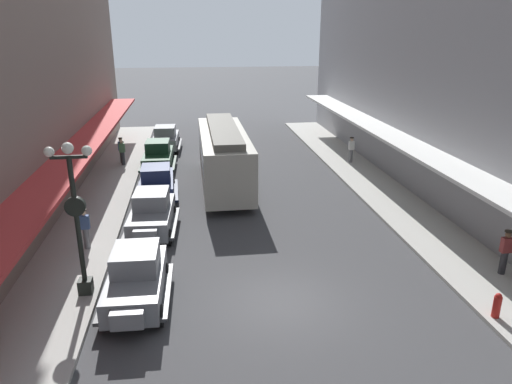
{
  "coord_description": "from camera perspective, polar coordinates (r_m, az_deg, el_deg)",
  "views": [
    {
      "loc": [
        -2.65,
        -13.48,
        8.57
      ],
      "look_at": [
        0.0,
        6.0,
        1.8
      ],
      "focal_mm": 33.54,
      "sensor_mm": 36.0,
      "label": 1
    }
  ],
  "objects": [
    {
      "name": "parked_car_0",
      "position": [
        16.15,
        -14.09,
        -9.81
      ],
      "size": [
        2.22,
        4.29,
        1.84
      ],
      "color": "slate",
      "rests_on": "ground"
    },
    {
      "name": "streetcar",
      "position": [
        26.71,
        -3.85,
        4.51
      ],
      "size": [
        2.55,
        9.61,
        3.46
      ],
      "color": "#ADA899",
      "rests_on": "ground"
    },
    {
      "name": "lamp_post_with_clock",
      "position": [
        16.18,
        -20.65,
        -2.48
      ],
      "size": [
        1.42,
        0.44,
        5.16
      ],
      "color": "black",
      "rests_on": "sidewalk_left"
    },
    {
      "name": "sidewalk_right",
      "position": [
        18.89,
        26.28,
        -9.87
      ],
      "size": [
        3.0,
        60.0,
        0.15
      ],
      "primitive_type": "cube",
      "color": "#B7B5AD",
      "rests_on": "ground"
    },
    {
      "name": "parked_car_4",
      "position": [
        21.36,
        -12.33,
        -2.38
      ],
      "size": [
        2.31,
        4.32,
        1.84
      ],
      "color": "slate",
      "rests_on": "ground"
    },
    {
      "name": "sidewalk_left",
      "position": [
        16.66,
        -24.14,
        -13.53
      ],
      "size": [
        3.0,
        60.0,
        0.15
      ],
      "primitive_type": "cube",
      "color": "#B7B5AD",
      "rests_on": "ground"
    },
    {
      "name": "pedestrian_3",
      "position": [
        20.24,
        -19.68,
        -4.11
      ],
      "size": [
        0.36,
        0.28,
        1.67
      ],
      "color": "slate",
      "rests_on": "sidewalk_left"
    },
    {
      "name": "parked_car_3",
      "position": [
        25.49,
        -11.76,
        1.18
      ],
      "size": [
        2.25,
        4.3,
        1.84
      ],
      "color": "#19234C",
      "rests_on": "ground"
    },
    {
      "name": "fire_hydrant",
      "position": [
        16.68,
        26.8,
        -11.95
      ],
      "size": [
        0.24,
        0.24,
        0.82
      ],
      "color": "#B21E19",
      "rests_on": "sidewalk_right"
    },
    {
      "name": "ground_plane",
      "position": [
        16.19,
        2.93,
        -12.98
      ],
      "size": [
        200.0,
        200.0,
        0.0
      ],
      "primitive_type": "plane",
      "color": "#424244"
    },
    {
      "name": "pedestrian_1",
      "position": [
        32.52,
        -15.77,
        4.85
      ],
      "size": [
        0.36,
        0.28,
        1.67
      ],
      "color": "#4C4238",
      "rests_on": "sidewalk_left"
    },
    {
      "name": "parked_car_1",
      "position": [
        30.85,
        -11.61,
        4.3
      ],
      "size": [
        2.22,
        4.29,
        1.84
      ],
      "color": "#193D23",
      "rests_on": "ground"
    },
    {
      "name": "pedestrian_0",
      "position": [
        19.32,
        27.58,
        -6.34
      ],
      "size": [
        0.36,
        0.28,
        1.67
      ],
      "color": "#2D2D33",
      "rests_on": "sidewalk_right"
    },
    {
      "name": "pedestrian_2",
      "position": [
        32.07,
        11.29,
        5.0
      ],
      "size": [
        0.36,
        0.28,
        1.67
      ],
      "color": "slate",
      "rests_on": "sidewalk_right"
    },
    {
      "name": "parked_car_2",
      "position": [
        35.79,
        -10.71,
        6.37
      ],
      "size": [
        2.27,
        4.3,
        1.84
      ],
      "color": "slate",
      "rests_on": "ground"
    },
    {
      "name": "pedestrian_4",
      "position": [
        31.99,
        -15.65,
        4.58
      ],
      "size": [
        0.36,
        0.24,
        1.64
      ],
      "color": "#2D2D33",
      "rests_on": "sidewalk_left"
    }
  ]
}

